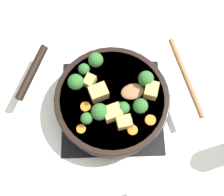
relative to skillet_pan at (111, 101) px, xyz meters
The scene contains 21 objects.
ground_plane 0.06m from the skillet_pan, 21.53° to the right, with size 2.40×2.40×0.00m, color silver.
front_burner_grate 0.05m from the skillet_pan, 21.53° to the right, with size 0.31×0.31×0.03m.
skillet_pan is the anchor object (origin of this frame).
wooden_spoon 0.16m from the skillet_pan, 14.15° to the left, with size 0.24×0.25×0.02m.
tofu_cube_center_large 0.09m from the skillet_pan, 141.72° to the left, with size 0.04×0.03×0.03m, color tan.
tofu_cube_near_handle 0.07m from the skillet_pan, 91.98° to the right, with size 0.05×0.04×0.04m, color tan.
tofu_cube_east_chunk 0.06m from the skillet_pan, 165.27° to the left, with size 0.05×0.04×0.04m, color tan.
tofu_cube_west_chunk 0.10m from the skillet_pan, 66.99° to the right, with size 0.04×0.03×0.03m, color tan.
tofu_cube_back_piece 0.12m from the skillet_pan, ahead, with size 0.05×0.04×0.04m, color tan.
broccoli_floret_near_spoon 0.12m from the skillet_pan, 158.26° to the left, with size 0.05×0.05×0.05m.
broccoli_floret_center_top 0.07m from the skillet_pan, 51.57° to the right, with size 0.04×0.04×0.04m.
broccoli_floret_east_rim 0.10m from the skillet_pan, 24.65° to the right, with size 0.04×0.04×0.05m.
broccoli_floret_west_rim 0.08m from the skillet_pan, 123.35° to the right, with size 0.05×0.05×0.05m.
broccoli_floret_north_edge 0.12m from the skillet_pan, 24.05° to the left, with size 0.04×0.04×0.05m.
broccoli_floret_south_cluster 0.13m from the skillet_pan, 111.40° to the left, with size 0.04×0.04×0.05m.
broccoli_floret_mid_floret 0.11m from the skillet_pan, 135.98° to the right, with size 0.03×0.03×0.04m.
broccoli_floret_small_inner 0.12m from the skillet_pan, 133.29° to the left, with size 0.03×0.03×0.04m.
carrot_slice_orange_thin 0.12m from the skillet_pan, 60.05° to the right, with size 0.03×0.03×0.01m, color orange.
carrot_slice_near_center 0.13m from the skillet_pan, 33.28° to the right, with size 0.03×0.03×0.01m, color orange.
carrot_slice_edge_slice 0.13m from the skillet_pan, 133.53° to the right, with size 0.03×0.03×0.01m, color orange.
carrot_slice_under_broccoli 0.08m from the skillet_pan, 160.70° to the right, with size 0.03×0.03×0.01m, color orange.
Camera 1 is at (-0.01, -0.31, 0.93)m, focal length 50.00 mm.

